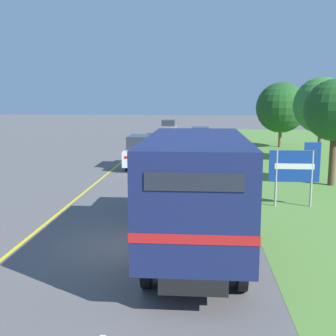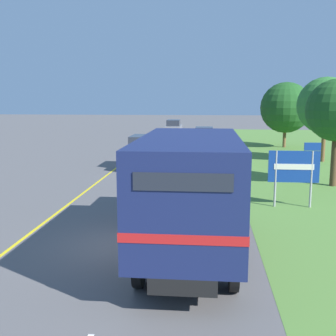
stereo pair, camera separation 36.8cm
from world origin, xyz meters
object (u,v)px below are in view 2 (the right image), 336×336
at_px(lead_car_white, 144,152).
at_px(roadside_tree_mid, 326,105).
at_px(roadside_tree_far, 286,108).
at_px(lead_car_red_ahead, 204,137).
at_px(horse_trailer_truck, 191,186).
at_px(highway_sign, 295,168).
at_px(lead_car_grey_ahead, 174,127).

height_order(lead_car_white, roadside_tree_mid, roadside_tree_mid).
bearing_deg(roadside_tree_far, lead_car_red_ahead, -174.61).
relative_size(horse_trailer_truck, roadside_tree_mid, 1.44).
bearing_deg(highway_sign, lead_car_red_ahead, 100.48).
height_order(horse_trailer_truck, lead_car_white, horse_trailer_truck).
height_order(horse_trailer_truck, lead_car_grey_ahead, horse_trailer_truck).
bearing_deg(roadside_tree_far, lead_car_grey_ahead, 132.78).
distance_m(lead_car_red_ahead, highway_sign, 21.50).
bearing_deg(lead_car_white, lead_car_red_ahead, 72.47).
xyz_separation_m(lead_car_grey_ahead, highway_sign, (7.75, -33.87, 0.71)).
xyz_separation_m(horse_trailer_truck, lead_car_red_ahead, (0.10, 26.56, -1.00)).
bearing_deg(lead_car_red_ahead, horse_trailer_truck, -90.22).
bearing_deg(lead_car_grey_ahead, roadside_tree_mid, -59.34).
distance_m(horse_trailer_truck, lead_car_grey_ahead, 39.48).
relative_size(lead_car_white, roadside_tree_mid, 0.76).
bearing_deg(horse_trailer_truck, highway_sign, 53.51).
bearing_deg(lead_car_white, lead_car_grey_ahead, 90.24).
bearing_deg(highway_sign, lead_car_white, 129.43).
height_order(lead_car_white, lead_car_grey_ahead, lead_car_white).
relative_size(lead_car_red_ahead, highway_sign, 1.43).
height_order(horse_trailer_truck, highway_sign, horse_trailer_truck).
bearing_deg(lead_car_white, roadside_tree_far, 48.60).
distance_m(lead_car_white, roadside_tree_mid, 13.11).
bearing_deg(lead_car_grey_ahead, horse_trailer_truck, -84.56).
relative_size(highway_sign, roadside_tree_mid, 0.45).
relative_size(horse_trailer_truck, roadside_tree_far, 1.45).
bearing_deg(roadside_tree_far, roadside_tree_mid, -82.41).
bearing_deg(roadside_tree_mid, lead_car_red_ahead, 136.51).
bearing_deg(lead_car_red_ahead, roadside_tree_far, 5.39).
height_order(horse_trailer_truck, roadside_tree_mid, roadside_tree_mid).
xyz_separation_m(lead_car_white, roadside_tree_far, (11.04, 12.52, 2.55)).
bearing_deg(horse_trailer_truck, roadside_tree_far, 74.80).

